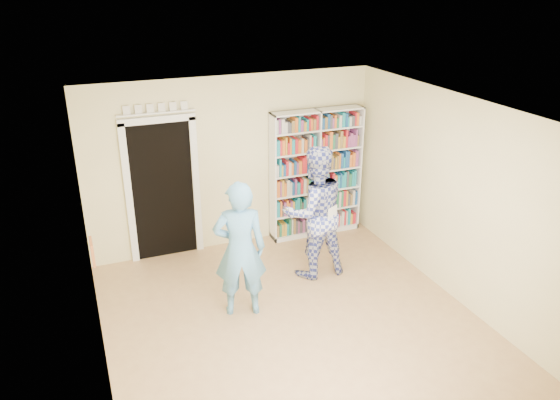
{
  "coord_description": "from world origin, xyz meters",
  "views": [
    {
      "loc": [
        -2.28,
        -5.16,
        4.08
      ],
      "look_at": [
        0.14,
        0.9,
        1.34
      ],
      "focal_mm": 35.0,
      "sensor_mm": 36.0,
      "label": 1
    }
  ],
  "objects": [
    {
      "name": "floor",
      "position": [
        0.0,
        0.0,
        0.0
      ],
      "size": [
        5.0,
        5.0,
        0.0
      ],
      "primitive_type": "plane",
      "color": "#AA7C52",
      "rests_on": "ground"
    },
    {
      "name": "wall_left",
      "position": [
        -2.25,
        0.0,
        1.35
      ],
      "size": [
        0.0,
        5.0,
        5.0
      ],
      "primitive_type": "plane",
      "rotation": [
        1.57,
        0.0,
        1.57
      ],
      "color": "#F6E9A9",
      "rests_on": "floor"
    },
    {
      "name": "man_blue",
      "position": [
        -0.52,
        0.58,
        0.9
      ],
      "size": [
        0.74,
        0.58,
        1.8
      ],
      "primitive_type": "imported",
      "rotation": [
        0.0,
        0.0,
        2.9
      ],
      "color": "#5898C5",
      "rests_on": "floor"
    },
    {
      "name": "ceiling",
      "position": [
        0.0,
        0.0,
        2.7
      ],
      "size": [
        5.0,
        5.0,
        0.0
      ],
      "primitive_type": "plane",
      "rotation": [
        3.14,
        0.0,
        0.0
      ],
      "color": "white",
      "rests_on": "wall_back"
    },
    {
      "name": "doorway",
      "position": [
        -1.1,
        2.48,
        1.18
      ],
      "size": [
        1.1,
        0.08,
        2.43
      ],
      "color": "black",
      "rests_on": "floor"
    },
    {
      "name": "wall_art",
      "position": [
        -2.23,
        0.2,
        1.4
      ],
      "size": [
        0.03,
        0.25,
        0.25
      ],
      "primitive_type": "cube",
      "color": "brown",
      "rests_on": "wall_left"
    },
    {
      "name": "man_plaid",
      "position": [
        0.76,
        1.13,
        0.97
      ],
      "size": [
        0.94,
        0.74,
        1.93
      ],
      "primitive_type": "imported",
      "rotation": [
        0.0,
        0.0,
        3.15
      ],
      "color": "#303B95",
      "rests_on": "floor"
    },
    {
      "name": "wall_back",
      "position": [
        0.0,
        2.5,
        1.35
      ],
      "size": [
        4.5,
        0.0,
        4.5
      ],
      "primitive_type": "plane",
      "rotation": [
        1.57,
        0.0,
        0.0
      ],
      "color": "#F6E9A9",
      "rests_on": "floor"
    },
    {
      "name": "bookshelf",
      "position": [
        1.35,
        2.34,
        1.06
      ],
      "size": [
        1.53,
        0.29,
        2.1
      ],
      "rotation": [
        0.0,
        0.0,
        0.18
      ],
      "color": "white",
      "rests_on": "floor"
    },
    {
      "name": "paper_sheet",
      "position": [
        0.9,
        0.87,
        0.99
      ],
      "size": [
        0.19,
        0.11,
        0.29
      ],
      "primitive_type": "cube",
      "rotation": [
        0.0,
        0.0,
        0.49
      ],
      "color": "white",
      "rests_on": "man_plaid"
    },
    {
      "name": "wall_right",
      "position": [
        2.25,
        0.0,
        1.35
      ],
      "size": [
        0.0,
        5.0,
        5.0
      ],
      "primitive_type": "plane",
      "rotation": [
        1.57,
        0.0,
        -1.57
      ],
      "color": "#F6E9A9",
      "rests_on": "floor"
    }
  ]
}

